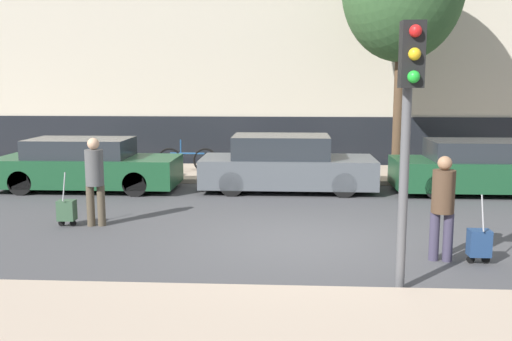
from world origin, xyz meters
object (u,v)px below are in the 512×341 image
trolley_left (67,210)px  parked_bicycle (187,160)px  parked_car_1 (286,165)px  parked_car_2 (487,168)px  pedestrian_right (443,202)px  parked_car_0 (87,166)px  pedestrian_left (95,176)px  traffic_light (409,102)px  trolley_right (479,243)px

trolley_left → parked_bicycle: 6.02m
parked_car_1 → parked_car_2: bearing=-1.6°
parked_car_1 → parked_car_2: parked_car_1 is taller
trolley_left → pedestrian_right: bearing=-14.9°
parked_car_2 → parked_car_0: bearing=-179.6°
parked_car_0 → pedestrian_right: 9.24m
parked_car_1 → pedestrian_right: size_ratio=2.68×
parked_car_2 → pedestrian_right: bearing=-114.5°
pedestrian_left → traffic_light: 6.24m
parked_car_2 → trolley_right: size_ratio=4.31×
parked_car_1 → pedestrian_left: (-3.59, -3.83, 0.30)m
trolley_left → traffic_light: bearing=-29.0°
parked_car_0 → parked_car_1: 5.06m
trolley_left → pedestrian_right: 6.79m
pedestrian_right → parked_car_0: bearing=-24.5°
pedestrian_left → traffic_light: (5.13, -3.22, 1.51)m
trolley_left → trolley_right: bearing=-14.6°
traffic_light → parked_car_0: bearing=134.0°
traffic_light → parked_bicycle: traffic_light is taller
parked_bicycle → parked_car_1: bearing=-34.7°
parked_car_2 → trolley_left: size_ratio=4.38×
parked_bicycle → pedestrian_right: bearing=-55.3°
parked_car_0 → parked_bicycle: (2.19, 2.19, -0.13)m
parked_car_1 → trolley_right: 6.47m
parked_car_2 → pedestrian_left: bearing=-156.5°
parked_car_0 → pedestrian_right: size_ratio=2.81×
parked_car_0 → parked_car_2: size_ratio=0.99×
parked_car_1 → trolley_left: (-4.13, -3.90, -0.35)m
trolley_right → parked_bicycle: parked_bicycle is taller
parked_car_0 → pedestrian_left: bearing=-67.9°
parked_car_2 → pedestrian_left: pedestrian_left is taller
pedestrian_left → trolley_left: size_ratio=1.62×
parked_car_2 → traffic_light: 7.90m
parked_car_1 → trolley_left: size_ratio=4.16×
pedestrian_left → traffic_light: traffic_light is taller
parked_car_0 → trolley_right: size_ratio=4.28×
parked_car_0 → traffic_light: 9.69m
pedestrian_left → traffic_light: bearing=-39.2°
parked_car_0 → traffic_light: (6.60, -6.84, 1.84)m
pedestrian_left → traffic_light: size_ratio=0.49×
pedestrian_right → parked_bicycle: bearing=-43.7°
pedestrian_right → traffic_light: bearing=70.2°
traffic_light → parked_car_1: bearing=102.4°
traffic_light → parked_bicycle: 10.24m
trolley_right → parked_car_0: bearing=145.3°
parked_car_1 → pedestrian_left: bearing=-133.1°
trolley_right → parked_bicycle: (-5.81, 7.73, 0.17)m
parked_car_0 → parked_bicycle: parked_car_0 is taller
parked_car_0 → parked_bicycle: bearing=45.0°
parked_car_0 → parked_car_2: parked_car_2 is taller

